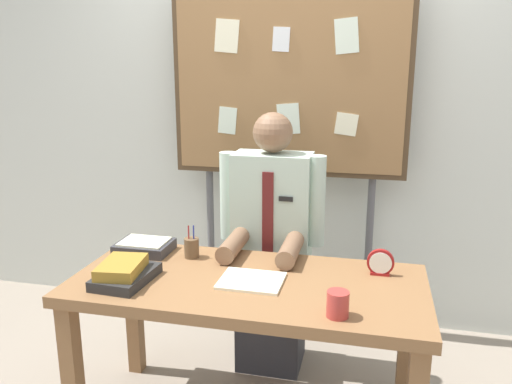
{
  "coord_description": "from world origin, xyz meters",
  "views": [
    {
      "loc": [
        0.5,
        -1.97,
        1.62
      ],
      "look_at": [
        0.0,
        0.16,
        1.07
      ],
      "focal_mm": 35.74,
      "sensor_mm": 36.0,
      "label": 1
    }
  ],
  "objects": [
    {
      "name": "back_wall",
      "position": [
        0.0,
        1.18,
        1.35
      ],
      "size": [
        6.4,
        0.08,
        2.7
      ],
      "primitive_type": "cube",
      "color": "silver",
      "rests_on": "ground_plane"
    },
    {
      "name": "desk",
      "position": [
        0.0,
        0.0,
        0.63
      ],
      "size": [
        1.51,
        0.7,
        0.72
      ],
      "color": "brown",
      "rests_on": "ground_plane"
    },
    {
      "name": "person",
      "position": [
        0.0,
        0.52,
        0.65
      ],
      "size": [
        0.55,
        0.56,
        1.39
      ],
      "color": "#2D2D33",
      "rests_on": "ground_plane"
    },
    {
      "name": "bulletin_board",
      "position": [
        -0.0,
        0.97,
        1.49
      ],
      "size": [
        1.37,
        0.09,
        2.06
      ],
      "color": "#4C3823",
      "rests_on": "ground_plane"
    },
    {
      "name": "book_stack",
      "position": [
        -0.5,
        -0.14,
        0.76
      ],
      "size": [
        0.21,
        0.3,
        0.09
      ],
      "color": "#262626",
      "rests_on": "desk"
    },
    {
      "name": "open_notebook",
      "position": [
        0.02,
        -0.02,
        0.73
      ],
      "size": [
        0.27,
        0.22,
        0.01
      ],
      "primitive_type": "cube",
      "rotation": [
        0.0,
        0.0,
        -0.01
      ],
      "color": "#F4EFCC",
      "rests_on": "desk"
    },
    {
      "name": "desk_clock",
      "position": [
        0.55,
        0.18,
        0.78
      ],
      "size": [
        0.12,
        0.04,
        0.12
      ],
      "color": "maroon",
      "rests_on": "desk"
    },
    {
      "name": "coffee_mug",
      "position": [
        0.4,
        -0.24,
        0.77
      ],
      "size": [
        0.08,
        0.08,
        0.1
      ],
      "primitive_type": "cylinder",
      "color": "#B23833",
      "rests_on": "desk"
    },
    {
      "name": "pen_holder",
      "position": [
        -0.32,
        0.19,
        0.77
      ],
      "size": [
        0.07,
        0.07,
        0.16
      ],
      "color": "brown",
      "rests_on": "desk"
    },
    {
      "name": "paper_tray",
      "position": [
        -0.58,
        0.21,
        0.75
      ],
      "size": [
        0.26,
        0.2,
        0.06
      ],
      "color": "#333338",
      "rests_on": "desk"
    }
  ]
}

